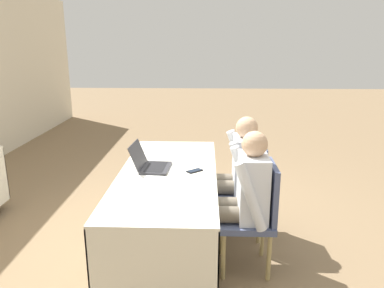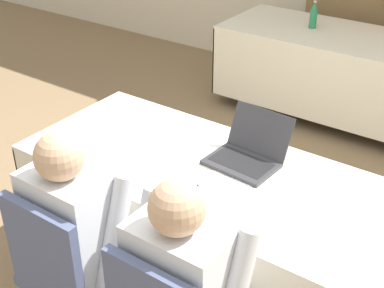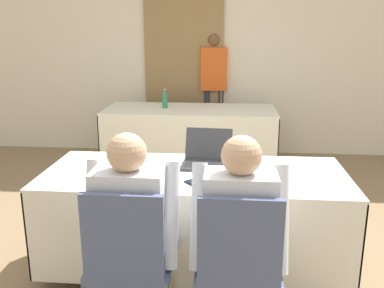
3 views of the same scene
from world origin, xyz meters
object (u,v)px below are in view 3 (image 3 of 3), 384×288
person_checkered_shirt (133,221)px  person_white_shirt (239,225)px  water_bottle (165,99)px  cell_phone (195,184)px  laptop (207,159)px  person_red_shirt (213,85)px  chair_near_right (238,262)px  chair_near_left (130,257)px

person_checkered_shirt → person_white_shirt: 0.56m
water_bottle → person_white_shirt: bearing=-74.3°
cell_phone → laptop: bearing=42.4°
person_red_shirt → water_bottle: bearing=-133.3°
person_white_shirt → water_bottle: bearing=-74.3°
water_bottle → person_checkered_shirt: (0.26, -2.91, -0.17)m
person_checkered_shirt → person_white_shirt: size_ratio=1.00×
cell_phone → person_white_shirt: size_ratio=0.13×
laptop → person_checkered_shirt: (-0.35, -0.78, -0.12)m
laptop → chair_near_right: bearing=-72.7°
chair_near_right → person_checkered_shirt: person_checkered_shirt is taller
water_bottle → person_red_shirt: 0.89m
chair_near_right → person_checkered_shirt: (-0.56, 0.10, 0.16)m
cell_phone → chair_near_left: chair_near_left is taller
chair_near_right → person_white_shirt: bearing=-90.0°
cell_phone → person_white_shirt: bearing=-95.4°
cell_phone → person_red_shirt: (-0.01, 3.22, 0.18)m
cell_phone → chair_near_right: size_ratio=0.17×
chair_near_right → water_bottle: bearing=-74.8°
laptop → chair_near_right: 0.94m
laptop → cell_phone: size_ratio=2.38×
laptop → chair_near_right: laptop is taller
person_white_shirt → person_checkered_shirt: bearing=0.0°
cell_phone → water_bottle: bearing=62.8°
person_checkered_shirt → chair_near_right: bearing=169.7°
cell_phone → water_bottle: water_bottle is taller
cell_phone → chair_near_left: bearing=-161.0°
cell_phone → person_white_shirt: person_white_shirt is taller
chair_near_left → person_red_shirt: bearing=-94.5°
chair_near_left → person_white_shirt: person_white_shirt is taller
chair_near_right → cell_phone: bearing=-61.7°
cell_phone → chair_near_right: 0.61m
person_white_shirt → chair_near_left: bearing=10.3°
laptop → person_red_shirt: person_red_shirt is taller
chair_near_left → person_checkered_shirt: person_checkered_shirt is taller
water_bottle → chair_near_right: water_bottle is taller
cell_phone → chair_near_right: (0.26, -0.49, -0.24)m
person_checkered_shirt → person_red_shirt: size_ratio=0.73×
laptop → chair_near_left: bearing=-108.0°
chair_near_right → person_checkered_shirt: 0.59m
person_white_shirt → person_red_shirt: 3.62m
chair_near_left → laptop: bearing=-111.9°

